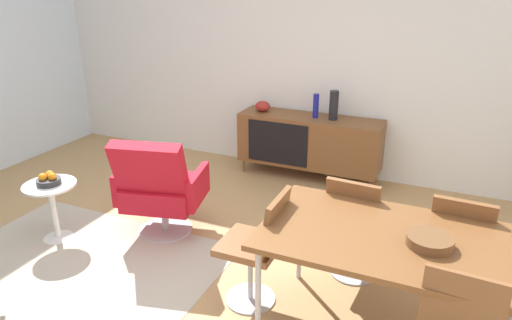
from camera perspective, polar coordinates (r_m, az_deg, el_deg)
The scene contains 15 objects.
ground_plane at distance 3.69m, azimuth -9.69°, elevation -14.38°, with size 8.32×8.32×0.00m, color tan.
wall_back at distance 5.39m, azimuth 4.92°, elevation 13.46°, with size 6.80×0.12×2.80m, color silver.
sideboard at distance 5.25m, azimuth 6.57°, elevation 2.36°, with size 1.60×0.45×0.72m.
vase_cobalt at distance 5.11m, azimuth 7.40°, elevation 6.65°, with size 0.06×0.06×0.26m.
vase_sculptural_dark at distance 5.06m, azimuth 9.58°, elevation 6.67°, with size 0.10×0.10×0.32m.
vase_ceramic_small at distance 5.34m, azimuth 0.82°, elevation 6.66°, with size 0.17×0.17×0.12m.
dining_table at distance 2.87m, azimuth 17.05°, elevation -9.82°, with size 1.60×0.90×0.74m.
wooden_bowl_on_table at distance 2.81m, azimuth 20.67°, elevation -9.30°, with size 0.26×0.26×0.06m, color brown.
dining_chair_back_left at distance 3.50m, azimuth 12.15°, elevation -7.59°, with size 0.43×0.45×0.86m.
dining_chair_back_right at distance 3.46m, azimuth 23.67°, elevation -9.41°, with size 0.42×0.44×0.86m.
dining_chair_near_window at distance 3.17m, azimuth 0.29°, elevation -10.36°, with size 0.43×0.40×0.86m.
lounge_chair_red at distance 4.09m, azimuth -11.85°, elevation -3.22°, with size 0.82×0.78×0.95m.
side_table_round at distance 4.37m, azimuth -23.78°, elevation -5.11°, with size 0.44×0.44×0.52m.
fruit_bowl at distance 4.28m, azimuth -24.24°, elevation -2.23°, with size 0.20×0.20×0.11m.
area_rug at distance 4.01m, azimuth -21.76°, elevation -12.47°, with size 2.20×1.70×0.01m, color #B7AD99.
Camera 1 is at (1.74, -2.45, 2.14)m, focal length 32.40 mm.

